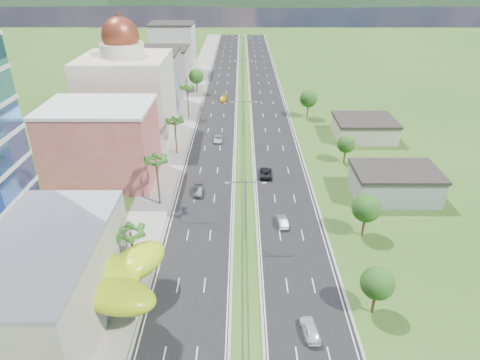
{
  "coord_description": "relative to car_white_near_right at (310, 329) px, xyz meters",
  "views": [
    {
      "loc": [
        -0.66,
        -45.52,
        39.87
      ],
      "look_at": [
        -0.85,
        18.04,
        7.0
      ],
      "focal_mm": 32.0,
      "sensor_mm": 36.0,
      "label": 1
    }
  ],
  "objects": [
    {
      "name": "car_yellow_far_left",
      "position": [
        -13.92,
        95.08,
        -0.06
      ],
      "size": [
        2.24,
        4.87,
        1.38
      ],
      "primitive_type": "imported",
      "rotation": [
        0.0,
        0.0,
        -0.07
      ],
      "color": "yellow",
      "rests_on": "road_left"
    },
    {
      "name": "palm_tree_c",
      "position": [
        -23.08,
        30.6,
        7.71
      ],
      "size": [
        3.6,
        3.6,
        9.6
      ],
      "color": "#47301C",
      "rests_on": "ground"
    },
    {
      "name": "shed_near",
      "position": [
        20.42,
        33.6,
        1.71
      ],
      "size": [
        15.0,
        10.0,
        5.0
      ],
      "primitive_type": "cube",
      "color": "gray",
      "rests_on": "ground"
    },
    {
      "name": "leafy_tree_lfar",
      "position": [
        -23.08,
        103.6,
        4.78
      ],
      "size": [
        4.9,
        4.9,
        8.05
      ],
      "color": "#47301C",
      "rests_on": "ground"
    },
    {
      "name": "road_left",
      "position": [
        -15.08,
        98.6,
        -0.77
      ],
      "size": [
        11.0,
        260.0,
        0.04
      ],
      "primitive_type": "cube",
      "color": "black",
      "rests_on": "ground"
    },
    {
      "name": "leafy_tree_ra",
      "position": [
        8.42,
        3.6,
        3.98
      ],
      "size": [
        4.2,
        4.2,
        6.9
      ],
      "color": "#47301C",
      "rests_on": "ground"
    },
    {
      "name": "streetlight_median_e",
      "position": [
        -7.58,
        148.6,
        5.95
      ],
      "size": [
        6.04,
        0.25,
        11.0
      ],
      "color": "gray",
      "rests_on": "ground"
    },
    {
      "name": "car_silver_right",
      "position": [
        -1.3,
        23.64,
        -0.06
      ],
      "size": [
        1.81,
        4.31,
        1.39
      ],
      "primitive_type": "imported",
      "rotation": [
        0.0,
        0.0,
        3.22
      ],
      "color": "#9C9FA4",
      "rests_on": "road_right"
    },
    {
      "name": "palm_tree_d",
      "position": [
        -23.08,
        53.6,
        6.75
      ],
      "size": [
        3.6,
        3.6,
        8.6
      ],
      "color": "#47301C",
      "rests_on": "ground"
    },
    {
      "name": "leafy_tree_rb",
      "position": [
        11.42,
        20.6,
        4.38
      ],
      "size": [
        4.55,
        4.55,
        7.47
      ],
      "color": "#47301C",
      "rests_on": "ground"
    },
    {
      "name": "midrise_beige",
      "position": [
        -34.58,
        110.6,
        5.71
      ],
      "size": [
        16.0,
        15.0,
        13.0
      ],
      "primitive_type": "cube",
      "color": "#A7A089",
      "rests_on": "ground"
    },
    {
      "name": "car_dark_left",
      "position": [
        -16.41,
        34.34,
        -0.03
      ],
      "size": [
        1.76,
        4.5,
        1.46
      ],
      "primitive_type": "imported",
      "rotation": [
        0.0,
        0.0,
        0.05
      ],
      "color": "black",
      "rests_on": "road_left"
    },
    {
      "name": "streetlight_median_b",
      "position": [
        -7.58,
        18.6,
        5.95
      ],
      "size": [
        6.04,
        0.25,
        11.0
      ],
      "color": "gray",
      "rests_on": "ground"
    },
    {
      "name": "streetlight_median_c",
      "position": [
        -7.58,
        58.6,
        5.95
      ],
      "size": [
        6.04,
        0.25,
        11.0
      ],
      "color": "gray",
      "rests_on": "ground"
    },
    {
      "name": "midrise_grey",
      "position": [
        -34.58,
        88.6,
        7.21
      ],
      "size": [
        16.0,
        15.0,
        16.0
      ],
      "primitive_type": "cube",
      "color": "gray",
      "rests_on": "ground"
    },
    {
      "name": "palm_tree_b",
      "position": [
        -23.08,
        10.6,
        6.27
      ],
      "size": [
        3.6,
        3.6,
        8.1
      ],
      "color": "#47301C",
      "rests_on": "ground"
    },
    {
      "name": "car_white_near_right",
      "position": [
        0.0,
        0.0,
        0.0
      ],
      "size": [
        2.35,
        4.63,
        1.51
      ],
      "primitive_type": "imported",
      "rotation": [
        0.0,
        0.0,
        3.27
      ],
      "color": "silver",
      "rests_on": "road_right"
    },
    {
      "name": "midrise_white",
      "position": [
        -34.58,
        133.6,
        8.21
      ],
      "size": [
        16.0,
        15.0,
        18.0
      ],
      "primitive_type": "cube",
      "color": "silver",
      "rests_on": "ground"
    },
    {
      "name": "lime_canopy",
      "position": [
        -27.58,
        4.6,
        4.2
      ],
      "size": [
        18.0,
        15.0,
        7.4
      ],
      "color": "#A4CC13",
      "rests_on": "ground"
    },
    {
      "name": "road_right",
      "position": [
        -0.08,
        98.6,
        -0.77
      ],
      "size": [
        11.0,
        260.0,
        0.04
      ],
      "primitive_type": "cube",
      "color": "black",
      "rests_on": "ground"
    },
    {
      "name": "shed_far",
      "position": [
        22.42,
        63.6,
        1.41
      ],
      "size": [
        14.0,
        12.0,
        4.4
      ],
      "primitive_type": "cube",
      "color": "#A7A089",
      "rests_on": "ground"
    },
    {
      "name": "car_dark_far_right",
      "position": [
        -3.17,
        41.96,
        0.01
      ],
      "size": [
        2.71,
        5.56,
        1.52
      ],
      "primitive_type": "imported",
      "rotation": [
        0.0,
        0.0,
        3.11
      ],
      "color": "black",
      "rests_on": "road_right"
    },
    {
      "name": "palm_tree_e",
      "position": [
        -23.08,
        78.6,
        7.51
      ],
      "size": [
        3.6,
        3.6,
        9.4
      ],
      "color": "#47301C",
      "rests_on": "ground"
    },
    {
      "name": "car_silver_mid_left",
      "position": [
        -13.93,
        60.8,
        -0.11
      ],
      "size": [
        2.32,
        4.74,
        1.3
      ],
      "primitive_type": "imported",
      "rotation": [
        0.0,
        0.0,
        0.04
      ],
      "color": "#B7BAC0",
      "rests_on": "road_left"
    },
    {
      "name": "streetlight_median_d",
      "position": [
        -7.58,
        103.6,
        5.95
      ],
      "size": [
        6.04,
        0.25,
        11.0
      ],
      "color": "gray",
      "rests_on": "ground"
    },
    {
      "name": "mountain_ridge",
      "position": [
        52.42,
        458.6,
        -0.79
      ],
      "size": [
        860.0,
        140.0,
        90.0
      ],
      "primitive_type": null,
      "color": "black",
      "rests_on": "ground"
    },
    {
      "name": "sidewalk_left",
      "position": [
        -24.58,
        98.6,
        -0.73
      ],
      "size": [
        7.0,
        260.0,
        0.12
      ],
      "primitive_type": "cube",
      "color": "gray",
      "rests_on": "ground"
    },
    {
      "name": "median_guardrail",
      "position": [
        -7.58,
        80.59,
        -0.18
      ],
      "size": [
        0.1,
        216.06,
        0.76
      ],
      "color": "gray",
      "rests_on": "ground"
    },
    {
      "name": "ground",
      "position": [
        -7.58,
        8.6,
        -0.79
      ],
      "size": [
        500.0,
        500.0,
        0.0
      ],
      "primitive_type": "plane",
      "color": "#2D5119",
      "rests_on": "ground"
    },
    {
      "name": "leafy_tree_rd",
      "position": [
        10.42,
        78.6,
        4.78
      ],
      "size": [
        4.9,
        4.9,
        8.05
      ],
      "color": "#47301C",
      "rests_on": "ground"
    },
    {
      "name": "pink_shophouse",
      "position": [
        -35.58,
        40.6,
        6.71
      ],
      "size": [
        20.0,
        15.0,
        15.0
      ],
      "primitive_type": "cube",
      "color": "#B94C51",
      "rests_on": "ground"
    },
    {
      "name": "domed_building",
      "position": [
        -35.58,
        63.6,
        10.56
      ],
      "size": [
        20.0,
        20.0,
        28.7
      ],
      "color": "beige",
      "rests_on": "ground"
    },
    {
      "name": "leafy_tree_rc",
      "position": [
        14.42,
        48.6,
        3.58
      ],
      "size": [
        3.85,
        3.85,
        6.33
      ],
      "color": "#47301C",
      "rests_on": "ground"
    }
  ]
}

